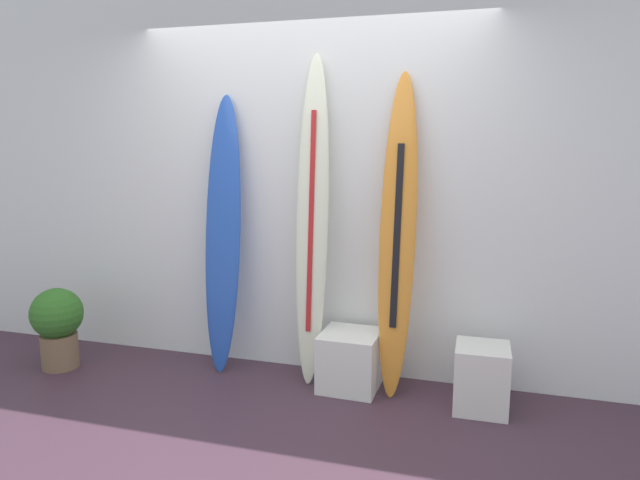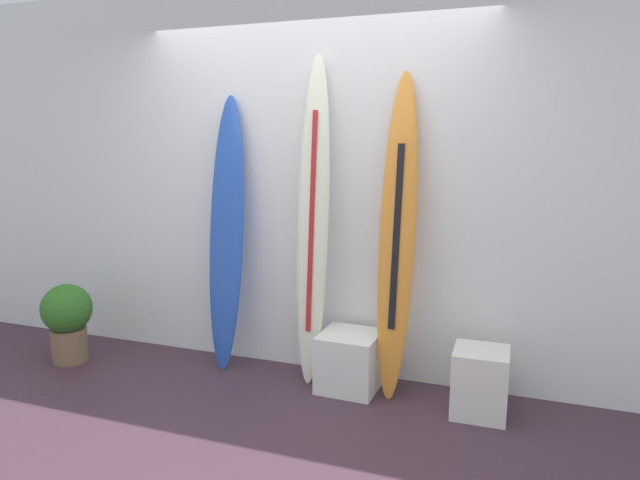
# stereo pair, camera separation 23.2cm
# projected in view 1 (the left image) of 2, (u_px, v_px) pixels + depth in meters

# --- Properties ---
(ground) EXTENTS (8.00, 8.00, 0.04)m
(ground) POSITION_uv_depth(u_px,v_px,m) (246.00, 452.00, 3.16)
(ground) COLOR #412A37
(wall_back) EXTENTS (7.20, 0.20, 2.80)m
(wall_back) POSITION_uv_depth(u_px,v_px,m) (313.00, 181.00, 4.13)
(wall_back) COLOR white
(wall_back) RESTS_ON ground
(surfboard_cobalt) EXTENTS (0.28, 0.32, 2.02)m
(surfboard_cobalt) POSITION_uv_depth(u_px,v_px,m) (223.00, 235.00, 4.11)
(surfboard_cobalt) COLOR blue
(surfboard_cobalt) RESTS_ON ground
(surfboard_ivory) EXTENTS (0.24, 0.32, 2.27)m
(surfboard_ivory) POSITION_uv_depth(u_px,v_px,m) (312.00, 224.00, 3.90)
(surfboard_ivory) COLOR #E7E9CA
(surfboard_ivory) RESTS_ON ground
(surfboard_sunset) EXTENTS (0.24, 0.37, 2.14)m
(surfboard_sunset) POSITION_uv_depth(u_px,v_px,m) (398.00, 236.00, 3.73)
(surfboard_sunset) COLOR orange
(surfboard_sunset) RESTS_ON ground
(display_block_left) EXTENTS (0.40, 0.40, 0.39)m
(display_block_left) POSITION_uv_depth(u_px,v_px,m) (350.00, 360.00, 3.90)
(display_block_left) COLOR white
(display_block_left) RESTS_ON ground
(display_block_center) EXTENTS (0.34, 0.34, 0.42)m
(display_block_center) POSITION_uv_depth(u_px,v_px,m) (481.00, 378.00, 3.59)
(display_block_center) COLOR silver
(display_block_center) RESTS_ON ground
(potted_plant) EXTENTS (0.38, 0.38, 0.61)m
(potted_plant) POSITION_uv_depth(u_px,v_px,m) (58.00, 323.00, 4.22)
(potted_plant) COLOR brown
(potted_plant) RESTS_ON ground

